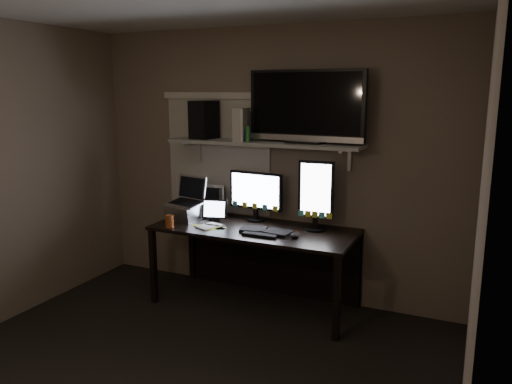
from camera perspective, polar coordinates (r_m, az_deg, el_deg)
The scene contains 19 objects.
back_wall at distance 4.67m, azimuth 1.69°, elevation 3.19°, with size 3.60×3.60×0.00m, color #7B6B58.
right_wall at distance 2.55m, azimuth 23.90°, elevation -5.03°, with size 3.60×3.60×0.00m, color #7B6B58.
window_blinds at distance 4.88m, azimuth -4.35°, elevation 4.13°, with size 1.10×0.02×1.10m, color silver.
desk at distance 4.60m, azimuth 0.41°, elevation -5.86°, with size 1.80×0.75×0.73m.
wall_shelf at distance 4.48m, azimuth 0.83°, elevation 5.61°, with size 1.80×0.35×0.03m, color #9F9F9B.
monitor_landscape at distance 4.63m, azimuth -0.03°, elevation -0.45°, with size 0.54×0.06×0.47m, color black.
monitor_portrait at distance 4.33m, azimuth 6.86°, elevation -0.38°, with size 0.31×0.06×0.62m, color black.
keyboard at distance 4.29m, azimuth 1.12°, elevation -4.48°, with size 0.46×0.18×0.03m, color black.
mouse at distance 4.16m, azimuth 4.44°, elevation -4.94°, with size 0.07×0.11×0.04m, color black.
notepad at distance 4.49m, azimuth -5.41°, elevation -3.90°, with size 0.15×0.21×0.01m, color silver.
tablet at distance 4.66m, azimuth -4.68°, elevation -2.08°, with size 0.23×0.10×0.20m, color black.
file_sorter at distance 4.89m, azimuth -5.09°, elevation -0.91°, with size 0.23×0.11×0.30m, color black.
laptop at distance 4.74m, azimuth -8.08°, elevation -0.79°, with size 0.35×0.28×0.39m, color #B9BABE.
cup at distance 4.51m, azimuth -9.85°, elevation -3.32°, with size 0.08×0.08×0.11m, color #97441B.
sticky_notes at distance 4.50m, azimuth -5.14°, elevation -3.91°, with size 0.33×0.24×0.00m, color #E1E73E, non-canonical shape.
tv at distance 4.34m, azimuth 5.77°, elevation 9.67°, with size 1.04×0.19×0.62m, color black.
game_console at distance 4.54m, azimuth -1.57°, elevation 7.72°, with size 0.08×0.25×0.29m, color beige.
speaker at distance 4.75m, azimuth -5.97°, elevation 8.21°, with size 0.19×0.24×0.35m, color black.
bottles at distance 4.46m, azimuth -1.51°, elevation 6.65°, with size 0.21×0.05×0.14m, color #A50F0C, non-canonical shape.
Camera 1 is at (1.79, -2.46, 1.94)m, focal length 35.00 mm.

